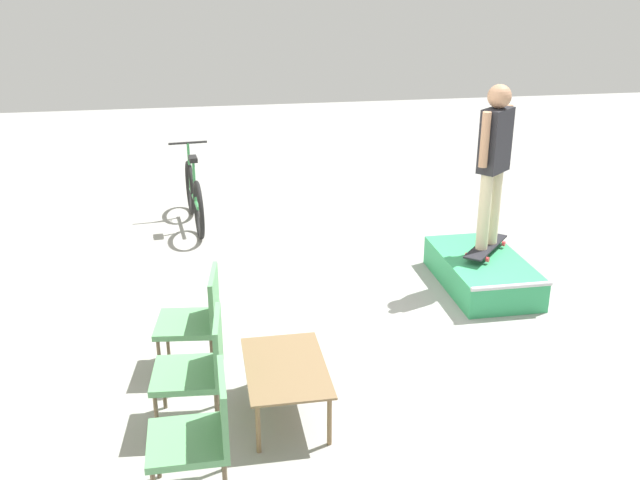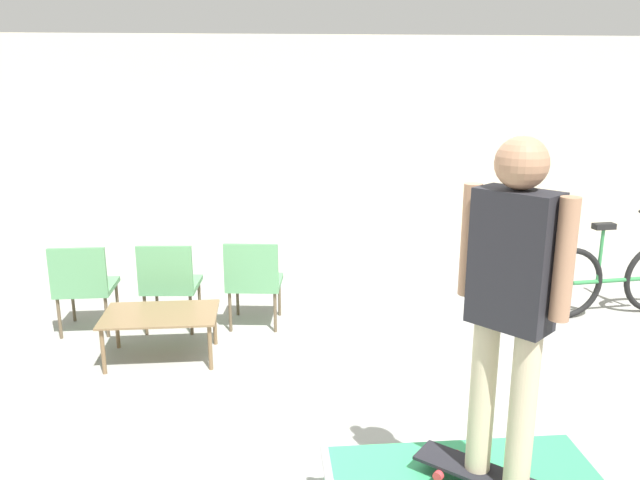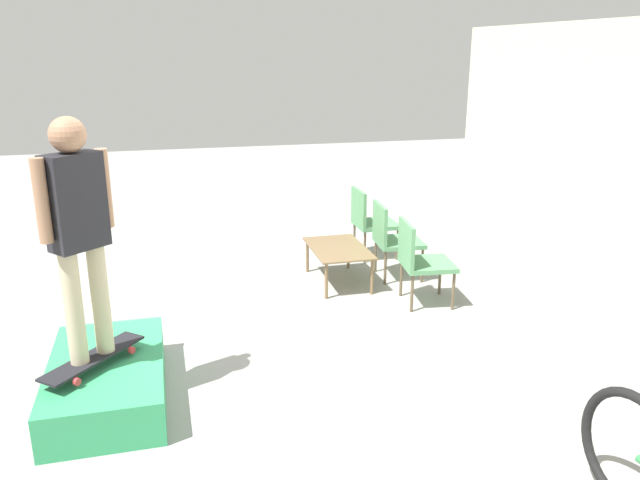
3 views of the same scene
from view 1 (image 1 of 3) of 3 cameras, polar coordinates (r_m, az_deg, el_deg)
name	(u,v)px [view 1 (image 1 of 3)]	position (r m, az deg, el deg)	size (l,w,h in m)	color
ground_plane	(384,333)	(6.93, 5.14, -7.41)	(24.00, 24.00, 0.00)	gray
skate_ramp_box	(482,272)	(7.99, 12.83, -2.51)	(1.50, 0.84, 0.36)	#339E60
skateboard_on_ramp	(486,247)	(8.01, 13.13, -0.52)	(0.78, 0.72, 0.07)	black
person_skater	(494,153)	(7.70, 13.77, 6.74)	(0.40, 0.46, 1.75)	#C6B793
coffee_table	(286,371)	(5.59, -2.76, -10.41)	(0.99, 0.62, 0.43)	brown
patio_chair_left	(201,430)	(4.81, -9.48, -14.75)	(0.52, 0.52, 0.90)	brown
patio_chair_center	(199,365)	(5.49, -9.65, -9.82)	(0.56, 0.56, 0.90)	brown
patio_chair_right	(197,315)	(6.20, -9.79, -5.97)	(0.58, 0.58, 0.90)	brown
bicycle	(194,197)	(9.69, -10.04, 3.44)	(1.77, 0.52, 1.06)	black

